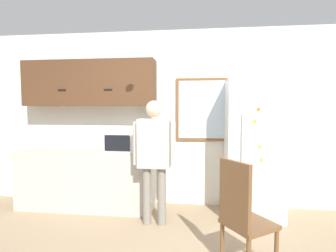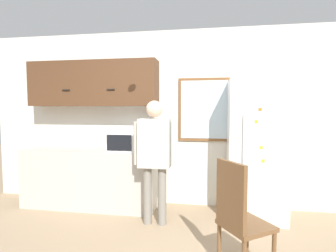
% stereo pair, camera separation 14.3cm
% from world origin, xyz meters
% --- Properties ---
extents(back_wall, '(6.00, 0.06, 2.70)m').
position_xyz_m(back_wall, '(0.00, 1.99, 1.35)').
color(back_wall, silver).
rests_on(back_wall, ground_plane).
extents(counter, '(2.04, 0.59, 0.88)m').
position_xyz_m(counter, '(-1.18, 1.67, 0.44)').
color(counter, '#BCB7AD').
rests_on(counter, ground_plane).
extents(upper_cabinets, '(2.04, 0.35, 0.69)m').
position_xyz_m(upper_cabinets, '(-1.18, 1.80, 1.89)').
color(upper_cabinets, '#51331E').
extents(microwave, '(0.52, 0.43, 0.29)m').
position_xyz_m(microwave, '(-0.59, 1.64, 1.03)').
color(microwave, white).
rests_on(microwave, counter).
extents(person, '(0.56, 0.22, 1.61)m').
position_xyz_m(person, '(-0.07, 1.20, 0.97)').
color(person, gray).
rests_on(person, ground_plane).
extents(refrigerator, '(0.75, 0.66, 1.90)m').
position_xyz_m(refrigerator, '(1.25, 1.64, 0.95)').
color(refrigerator, white).
rests_on(refrigerator, ground_plane).
extents(chair, '(0.56, 0.56, 1.04)m').
position_xyz_m(chair, '(0.90, 0.32, 0.55)').
color(chair, brown).
rests_on(chair, ground_plane).
extents(window, '(0.77, 0.05, 0.95)m').
position_xyz_m(window, '(0.53, 1.95, 1.49)').
color(window, brown).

